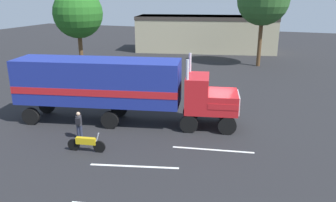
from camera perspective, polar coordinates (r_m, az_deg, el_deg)
name	(u,v)px	position (r m, az deg, el deg)	size (l,w,h in m)	color
ground_plane	(210,125)	(21.96, 7.05, -4.05)	(120.00, 120.00, 0.00)	#232326
lane_stripe_near	(213,150)	(18.63, 7.59, -8.18)	(4.40, 0.16, 0.01)	silver
lane_stripe_mid	(134,166)	(16.93, -5.72, -10.94)	(4.40, 0.16, 0.01)	silver
semi_truck	(115,85)	(21.77, -8.95, 2.68)	(14.36, 5.56, 4.50)	red
person_bystander	(79,124)	(20.20, -14.83, -3.79)	(0.39, 0.48, 1.63)	#2D3347
parked_car	(144,66)	(35.60, -4.10, 5.89)	(4.66, 2.59, 1.57)	#B7B7BC
motorcycle	(86,143)	(18.64, -13.63, -6.93)	(2.10, 0.46, 1.12)	black
tree_left	(78,14)	(37.45, -15.00, 14.10)	(5.15, 5.15, 8.69)	brown
building_backdrop	(206,32)	(50.01, 6.38, 11.48)	(20.48, 10.13, 5.04)	#B7AD8C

